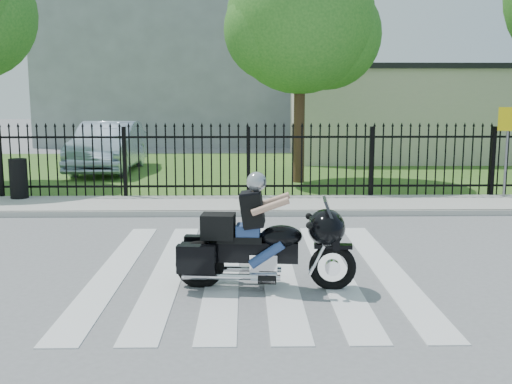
{
  "coord_description": "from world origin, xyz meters",
  "views": [
    {
      "loc": [
        -0.08,
        -8.49,
        2.52
      ],
      "look_at": [
        0.09,
        1.01,
        1.0
      ],
      "focal_mm": 42.0,
      "sensor_mm": 36.0,
      "label": 1
    }
  ],
  "objects_px": {
    "motorcycle_rider": "(260,240)",
    "traffic_sign": "(508,133)",
    "litter_bin": "(19,179)",
    "parked_car": "(108,147)"
  },
  "relations": [
    {
      "from": "motorcycle_rider",
      "to": "traffic_sign",
      "type": "height_order",
      "value": "traffic_sign"
    },
    {
      "from": "motorcycle_rider",
      "to": "litter_bin",
      "type": "xyz_separation_m",
      "value": [
        -5.58,
        6.52,
        -0.06
      ]
    },
    {
      "from": "motorcycle_rider",
      "to": "traffic_sign",
      "type": "bearing_deg",
      "value": 52.2
    },
    {
      "from": "traffic_sign",
      "to": "motorcycle_rider",
      "type": "bearing_deg",
      "value": -110.4
    },
    {
      "from": "traffic_sign",
      "to": "litter_bin",
      "type": "distance_m",
      "value": 11.71
    },
    {
      "from": "parked_car",
      "to": "litter_bin",
      "type": "distance_m",
      "value": 6.0
    },
    {
      "from": "parked_car",
      "to": "traffic_sign",
      "type": "distance_m",
      "value": 12.4
    },
    {
      "from": "motorcycle_rider",
      "to": "litter_bin",
      "type": "height_order",
      "value": "motorcycle_rider"
    },
    {
      "from": "parked_car",
      "to": "traffic_sign",
      "type": "relative_size",
      "value": 2.36
    },
    {
      "from": "parked_car",
      "to": "traffic_sign",
      "type": "height_order",
      "value": "traffic_sign"
    }
  ]
}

